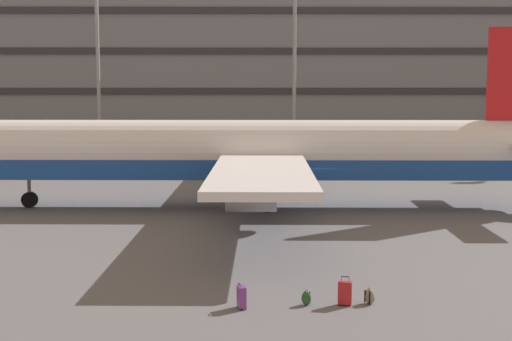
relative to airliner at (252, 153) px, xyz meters
The scene contains 9 objects.
ground_plane 4.80m from the airliner, ahead, with size 600.00×600.00×0.00m, color #5B5B60.
terminal_structure 46.57m from the airliner, 85.55° to the left, with size 145.19×18.35×17.26m.
airliner is the anchor object (origin of this frame).
light_mast_left 33.97m from the airliner, 117.00° to the left, with size 1.80×0.50×20.00m.
light_mast_center_left 31.61m from the airliner, 81.80° to the left, with size 1.80×0.50×25.02m.
suitcase_upright 18.45m from the airliner, 91.14° to the right, with size 0.32×0.47×0.80m.
suitcase_purple 18.40m from the airliner, 80.83° to the right, with size 0.47×0.30×0.92m.
backpack_laid_flat 18.42m from the airliner, 78.20° to the right, with size 0.42×0.44×0.54m.
backpack_orange 18.26m from the airliner, 84.65° to the right, with size 0.36×0.32×0.50m.
Camera 1 is at (-3.67, -38.72, 6.85)m, focal length 48.83 mm.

